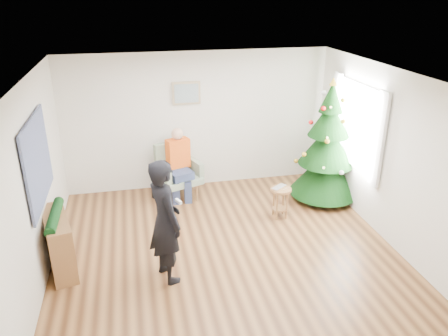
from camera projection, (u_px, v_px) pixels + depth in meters
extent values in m
plane|color=brown|center=(226.00, 252.00, 6.51)|extent=(5.00, 5.00, 0.00)
plane|color=white|center=(226.00, 77.00, 5.51)|extent=(5.00, 5.00, 0.00)
plane|color=silver|center=(198.00, 121.00, 8.26)|extent=(5.00, 0.00, 5.00)
plane|color=silver|center=(289.00, 283.00, 3.75)|extent=(5.00, 0.00, 5.00)
plane|color=silver|center=(34.00, 188.00, 5.52)|extent=(0.00, 5.00, 5.00)
plane|color=silver|center=(390.00, 158.00, 6.50)|extent=(0.00, 5.00, 5.00)
cube|color=white|center=(357.00, 125.00, 7.32)|extent=(0.04, 1.30, 1.40)
cube|color=white|center=(379.00, 140.00, 6.63)|extent=(0.05, 0.25, 1.50)
cube|color=white|center=(335.00, 114.00, 7.99)|extent=(0.05, 0.25, 1.50)
cylinder|color=#3F2816|center=(323.00, 191.00, 8.11)|extent=(0.10, 0.10, 0.29)
cone|color=black|center=(325.00, 172.00, 7.96)|extent=(1.25, 1.25, 0.81)
cone|color=black|center=(327.00, 145.00, 7.76)|extent=(1.00, 1.00, 0.72)
cone|color=black|center=(330.00, 119.00, 7.57)|extent=(0.73, 0.73, 0.62)
cone|color=black|center=(332.00, 97.00, 7.42)|extent=(0.42, 0.42, 0.53)
cone|color=gold|center=(333.00, 81.00, 7.32)|extent=(0.13, 0.13, 0.13)
cylinder|color=brown|center=(281.00, 190.00, 7.30)|extent=(0.36, 0.36, 0.04)
cylinder|color=brown|center=(280.00, 208.00, 7.44)|extent=(0.27, 0.27, 0.02)
imported|color=silver|center=(281.00, 188.00, 7.29)|extent=(0.35, 0.32, 0.02)
cube|color=gray|center=(180.00, 179.00, 8.09)|extent=(0.86, 0.83, 0.12)
cube|color=gray|center=(172.00, 157.00, 8.19)|extent=(0.69, 0.34, 0.60)
cube|color=gray|center=(163.00, 175.00, 7.87)|extent=(0.27, 0.54, 0.30)
cube|color=gray|center=(195.00, 168.00, 8.18)|extent=(0.27, 0.54, 0.30)
cube|color=navy|center=(180.00, 174.00, 7.97)|extent=(0.51, 0.52, 0.14)
cube|color=#E05515|center=(178.00, 153.00, 8.04)|extent=(0.46, 0.34, 0.55)
sphere|color=tan|center=(177.00, 134.00, 7.87)|extent=(0.22, 0.22, 0.22)
imported|color=black|center=(165.00, 221.00, 5.63)|extent=(0.61, 0.73, 1.71)
cube|color=white|center=(178.00, 201.00, 5.53)|extent=(0.08, 0.13, 0.04)
cube|color=brown|center=(59.00, 243.00, 6.00)|extent=(0.53, 1.04, 0.80)
cylinder|color=black|center=(55.00, 216.00, 5.83)|extent=(0.14, 0.90, 0.14)
cube|color=black|center=(38.00, 161.00, 5.70)|extent=(0.03, 1.50, 1.15)
cube|color=tan|center=(186.00, 93.00, 7.98)|extent=(0.52, 0.03, 0.42)
cube|color=gray|center=(186.00, 93.00, 7.96)|extent=(0.44, 0.02, 0.34)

